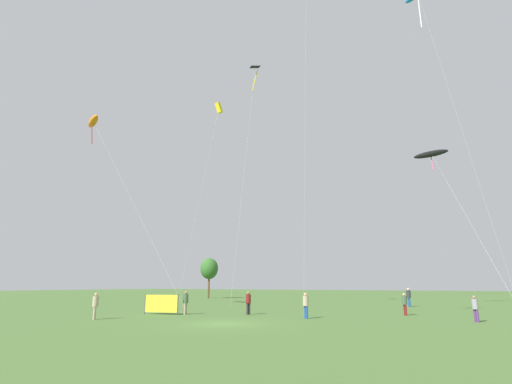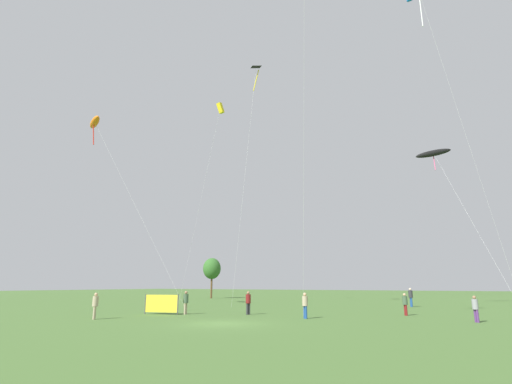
{
  "view_description": "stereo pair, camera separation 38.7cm",
  "coord_description": "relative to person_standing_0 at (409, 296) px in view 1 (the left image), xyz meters",
  "views": [
    {
      "loc": [
        13.28,
        -19.41,
        2.18
      ],
      "look_at": [
        -2.07,
        7.47,
        9.54
      ],
      "focal_mm": 27.38,
      "sensor_mm": 36.0,
      "label": 1
    },
    {
      "loc": [
        13.62,
        -19.21,
        2.18
      ],
      "look_at": [
        -2.07,
        7.47,
        9.54
      ],
      "focal_mm": 27.38,
      "sensor_mm": 36.0,
      "label": 2
    }
  ],
  "objects": [
    {
      "name": "ground",
      "position": [
        -6.44,
        -23.84,
        -1.07
      ],
      "size": [
        280.0,
        280.0,
        0.0
      ],
      "primitive_type": "plane",
      "color": "#476B30"
    },
    {
      "name": "person_standing_0",
      "position": [
        0.0,
        0.0,
        0.0
      ],
      "size": [
        0.41,
        0.41,
        1.85
      ],
      "rotation": [
        0.0,
        0.0,
        2.14
      ],
      "color": "#1E478C",
      "rests_on": "ground"
    },
    {
      "name": "person_standing_1",
      "position": [
        1.59,
        -12.12,
        -0.16
      ],
      "size": [
        0.35,
        0.35,
        1.57
      ],
      "rotation": [
        0.0,
        0.0,
        5.45
      ],
      "color": "maroon",
      "rests_on": "ground"
    },
    {
      "name": "person_standing_2",
      "position": [
        -12.99,
        -19.3,
        -0.08
      ],
      "size": [
        0.38,
        0.38,
        1.7
      ],
      "rotation": [
        0.0,
        0.0,
        4.88
      ],
      "color": "tan",
      "rests_on": "ground"
    },
    {
      "name": "person_standing_3",
      "position": [
        -15.21,
        -25.64,
        -0.11
      ],
      "size": [
        0.37,
        0.37,
        1.66
      ],
      "rotation": [
        0.0,
        0.0,
        2.27
      ],
      "color": "tan",
      "rests_on": "ground"
    },
    {
      "name": "person_standing_4",
      "position": [
        -8.75,
        -17.14,
        -0.09
      ],
      "size": [
        0.37,
        0.37,
        1.69
      ],
      "rotation": [
        0.0,
        0.0,
        4.2
      ],
      "color": "#2D2D33",
      "rests_on": "ground"
    },
    {
      "name": "person_standing_5",
      "position": [
        6.19,
        -15.58,
        -0.18
      ],
      "size": [
        0.34,
        0.34,
        1.54
      ],
      "rotation": [
        0.0,
        0.0,
        2.46
      ],
      "color": "#593372",
      "rests_on": "ground"
    },
    {
      "name": "person_standing_6",
      "position": [
        -3.64,
        -18.24,
        -0.11
      ],
      "size": [
        0.37,
        0.37,
        1.66
      ],
      "rotation": [
        0.0,
        0.0,
        5.72
      ],
      "color": "#1E478C",
      "rests_on": "ground"
    },
    {
      "name": "kite_flying_0",
      "position": [
        3.24,
        3.44,
        15.63
      ],
      "size": [
        7.81,
        11.44,
        17.56
      ],
      "color": "silver",
      "rests_on": "ground"
    },
    {
      "name": "kite_flying_1",
      "position": [
        -21.26,
        -4.12,
        23.93
      ],
      "size": [
        4.44,
        2.47,
        25.89
      ],
      "color": "silver",
      "rests_on": "ground"
    },
    {
      "name": "kite_flying_4",
      "position": [
        -25.88,
        -19.42,
        17.26
      ],
      "size": [
        12.62,
        4.39,
        18.91
      ],
      "color": "silver",
      "rests_on": "ground"
    },
    {
      "name": "kite_flying_5",
      "position": [
        -13.48,
        -7.99,
        25.18
      ],
      "size": [
        2.64,
        2.22,
        27.19
      ],
      "color": "silver",
      "rests_on": "ground"
    },
    {
      "name": "park_tree_0",
      "position": [
        -32.53,
        10.01,
        3.68
      ],
      "size": [
        2.93,
        2.93,
        6.5
      ],
      "color": "brown",
      "rests_on": "ground"
    },
    {
      "name": "event_banner",
      "position": [
        -14.49,
        -20.32,
        -0.29
      ],
      "size": [
        2.71,
        0.77,
        1.48
      ],
      "color": "#4C4C4C",
      "rests_on": "ground"
    }
  ]
}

